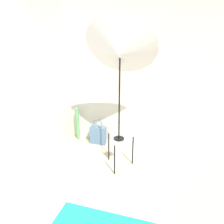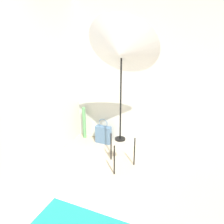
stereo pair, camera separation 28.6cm
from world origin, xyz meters
name	(u,v)px [view 2 (the right image)]	position (x,y,z in m)	size (l,w,h in m)	color
wall_back	(163,75)	(0.00, 2.47, 1.30)	(8.00, 0.05, 2.60)	beige
wall_side_left	(14,86)	(-1.56, 1.00, 1.30)	(0.05, 8.00, 2.60)	beige
photo_umbrella	(121,51)	(-0.41, 1.71, 1.70)	(0.95, 0.72, 2.14)	black
tote_bag	(103,134)	(-0.96, 2.28, 0.17)	(0.28, 0.11, 0.47)	slate
paper_roll	(84,123)	(-1.38, 2.33, 0.31)	(0.06, 0.06, 0.61)	#56995B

